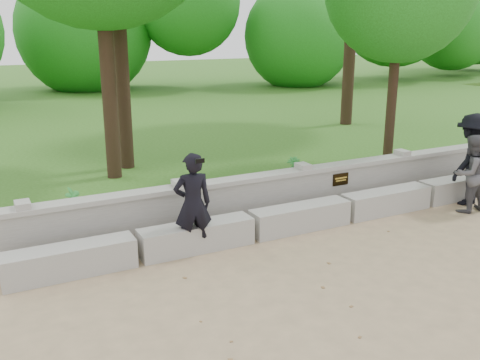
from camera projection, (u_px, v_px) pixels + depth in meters
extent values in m
plane|color=tan|center=(420.00, 258.00, 8.42)|extent=(80.00, 80.00, 0.00)
cube|color=#2E5A14|center=(147.00, 119.00, 20.35)|extent=(40.00, 22.00, 0.25)
cube|color=#ADAAA3|center=(70.00, 261.00, 7.78)|extent=(1.90, 0.45, 0.45)
cube|color=#ADAAA3|center=(197.00, 237.00, 8.66)|extent=(1.90, 0.45, 0.45)
cube|color=#ADAAA3|center=(300.00, 217.00, 9.54)|extent=(1.90, 0.45, 0.45)
cube|color=#ADAAA3|center=(386.00, 201.00, 10.42)|extent=(1.90, 0.45, 0.45)
cube|color=#ADAAA3|center=(459.00, 188.00, 11.30)|extent=(1.90, 0.45, 0.45)
cube|color=#A2A099|center=(323.00, 190.00, 10.53)|extent=(12.50, 0.25, 0.82)
cube|color=#ADAAA3|center=(324.00, 168.00, 10.40)|extent=(12.50, 0.35, 0.08)
cube|color=black|center=(341.00, 179.00, 10.48)|extent=(0.36, 0.02, 0.24)
imported|color=black|center=(193.00, 204.00, 8.37)|extent=(0.66, 0.48, 1.66)
cube|color=black|center=(200.00, 161.00, 7.87)|extent=(0.14, 0.04, 0.07)
imported|color=#47474D|center=(470.00, 174.00, 10.34)|extent=(0.75, 0.59, 1.53)
imported|color=black|center=(471.00, 160.00, 10.74)|extent=(1.35, 1.02, 1.86)
cylinder|color=#382619|center=(108.00, 70.00, 11.37)|extent=(0.32, 0.32, 4.72)
cylinder|color=#382619|center=(122.00, 71.00, 12.22)|extent=(0.31, 0.31, 4.57)
cylinder|color=#382619|center=(392.00, 93.00, 12.69)|extent=(0.23, 0.23, 3.45)
cylinder|color=#382619|center=(350.00, 37.00, 17.76)|extent=(0.39, 0.39, 5.81)
imported|color=#2E8A36|center=(75.00, 206.00, 9.04)|extent=(0.42, 0.41, 0.66)
imported|color=#2E8A36|center=(400.00, 162.00, 12.25)|extent=(0.30, 0.34, 0.54)
imported|color=#2E8A36|center=(293.00, 169.00, 11.71)|extent=(0.39, 0.39, 0.52)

